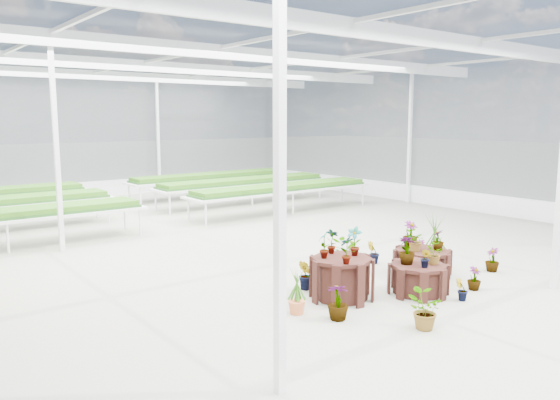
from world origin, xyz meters
TOP-DOWN VIEW (x-y plane):
  - ground_plane at (0.00, 0.00)m, footprint 24.00×24.00m
  - greenhouse_shell at (0.00, 0.00)m, footprint 18.00×24.00m
  - steel_frame at (0.00, 0.00)m, footprint 18.00×24.00m
  - nursery_benches at (0.00, 7.20)m, footprint 16.00×7.00m
  - plinth_tall at (-0.32, -2.16)m, footprint 1.15×1.15m
  - plinth_mid at (0.88, -2.76)m, footprint 1.03×1.03m
  - plinth_low at (1.88, -2.06)m, footprint 1.20×1.20m
  - nursery_plants at (0.83, -2.12)m, footprint 4.82×3.31m

SIDE VIEW (x-z plane):
  - ground_plane at x=0.00m, z-range 0.00..0.00m
  - plinth_low at x=1.88m, z-range 0.00..0.48m
  - plinth_mid at x=0.88m, z-range 0.00..0.51m
  - plinth_tall at x=-0.32m, z-range 0.00..0.69m
  - nursery_benches at x=0.00m, z-range 0.00..0.84m
  - nursery_plants at x=0.83m, z-range -0.13..1.07m
  - greenhouse_shell at x=0.00m, z-range 0.00..4.50m
  - steel_frame at x=0.00m, z-range 0.00..4.50m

